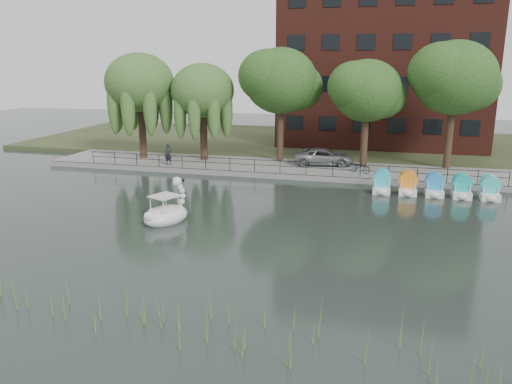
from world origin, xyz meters
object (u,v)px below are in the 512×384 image
at_px(minivan, 324,156).
at_px(pedestrian, 168,153).
at_px(swan_boat, 167,212).
at_px(bicycle, 360,166).

relative_size(minivan, pedestrian, 2.79).
xyz_separation_m(pedestrian, swan_boat, (5.59, -12.78, -0.86)).
xyz_separation_m(minivan, bicycle, (3.00, -2.34, -0.27)).
relative_size(bicycle, pedestrian, 0.87).
bearing_deg(swan_boat, minivan, 89.92).
distance_m(bicycle, pedestrian, 15.45).
bearing_deg(pedestrian, swan_boat, -67.67).
distance_m(minivan, swan_boat, 17.37).
xyz_separation_m(minivan, swan_boat, (-6.83, -15.96, -0.64)).
height_order(pedestrian, swan_boat, swan_boat).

